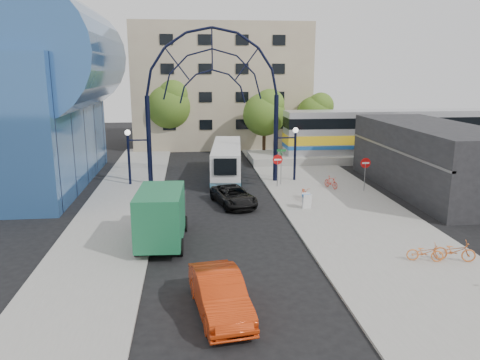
{
  "coord_description": "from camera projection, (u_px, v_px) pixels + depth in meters",
  "views": [
    {
      "loc": [
        -1.9,
        -22.57,
        8.95
      ],
      "look_at": [
        1.24,
        6.0,
        2.13
      ],
      "focal_mm": 35.0,
      "sensor_mm": 36.0,
      "label": 1
    }
  ],
  "objects": [
    {
      "name": "tree_north_c",
      "position": [
        316.0,
        113.0,
        51.41
      ],
      "size": [
        4.16,
        4.16,
        6.5
      ],
      "color": "#382314",
      "rests_on": "ground"
    },
    {
      "name": "green_truck",
      "position": [
        162.0,
        215.0,
        24.47
      ],
      "size": [
        2.59,
        6.13,
        3.04
      ],
      "rotation": [
        0.0,
        0.0,
        -0.05
      ],
      "color": "black",
      "rests_on": "ground"
    },
    {
      "name": "sidewalk_east",
      "position": [
        352.0,
        217.0,
        28.8
      ],
      "size": [
        8.0,
        56.0,
        0.12
      ],
      "primitive_type": "cube",
      "color": "gray",
      "rests_on": "ground"
    },
    {
      "name": "stop_sign",
      "position": [
        278.0,
        163.0,
        35.75
      ],
      "size": [
        0.8,
        0.07,
        2.5
      ],
      "color": "slate",
      "rests_on": "sidewalk_east"
    },
    {
      "name": "bike_near_b",
      "position": [
        331.0,
        182.0,
        35.56
      ],
      "size": [
        0.97,
        1.57,
        0.91
      ],
      "primitive_type": "imported",
      "rotation": [
        0.0,
        0.0,
        0.39
      ],
      "color": "red",
      "rests_on": "sidewalk_east"
    },
    {
      "name": "sandwich_board",
      "position": [
        307.0,
        199.0,
        30.3
      ],
      "size": [
        0.55,
        0.61,
        0.99
      ],
      "color": "white",
      "rests_on": "sidewalk_east"
    },
    {
      "name": "plaza_west",
      "position": [
        117.0,
        215.0,
        29.19
      ],
      "size": [
        5.0,
        50.0,
        0.12
      ],
      "primitive_type": "cube",
      "color": "gray",
      "rests_on": "ground"
    },
    {
      "name": "commercial_block_east",
      "position": [
        430.0,
        158.0,
        34.89
      ],
      "size": [
        6.0,
        16.0,
        5.0
      ],
      "primitive_type": "cube",
      "color": "black",
      "rests_on": "ground"
    },
    {
      "name": "apartment_block",
      "position": [
        220.0,
        86.0,
        56.51
      ],
      "size": [
        20.0,
        12.1,
        14.0
      ],
      "color": "tan",
      "rests_on": "ground"
    },
    {
      "name": "gateway_arch",
      "position": [
        212.0,
        75.0,
        35.66
      ],
      "size": [
        13.64,
        0.44,
        12.1
      ],
      "color": "black",
      "rests_on": "ground"
    },
    {
      "name": "tree_north_b",
      "position": [
        170.0,
        104.0,
        51.41
      ],
      "size": [
        5.12,
        5.12,
        8.0
      ],
      "color": "#382314",
      "rests_on": "ground"
    },
    {
      "name": "transit_hall",
      "position": [
        10.0,
        100.0,
        35.43
      ],
      "size": [
        16.5,
        18.0,
        14.5
      ],
      "color": "#315A96",
      "rests_on": "ground"
    },
    {
      "name": "black_suv",
      "position": [
        234.0,
        196.0,
        31.44
      ],
      "size": [
        3.23,
        5.05,
        1.3
      ],
      "primitive_type": "imported",
      "rotation": [
        0.0,
        0.0,
        0.25
      ],
      "color": "black",
      "rests_on": "ground"
    },
    {
      "name": "bike_near_a",
      "position": [
        305.0,
        193.0,
        32.51
      ],
      "size": [
        0.68,
        1.7,
        0.88
      ],
      "primitive_type": "imported",
      "rotation": [
        0.0,
        0.0,
        -0.06
      ],
      "color": "#D5502A",
      "rests_on": "sidewalk_east"
    },
    {
      "name": "train_platform",
      "position": [
        406.0,
        156.0,
        47.41
      ],
      "size": [
        32.0,
        5.0,
        0.8
      ],
      "primitive_type": "cube",
      "color": "gray",
      "rests_on": "ground"
    },
    {
      "name": "tree_north_a",
      "position": [
        266.0,
        112.0,
        48.76
      ],
      "size": [
        4.48,
        4.48,
        7.0
      ],
      "color": "#382314",
      "rests_on": "ground"
    },
    {
      "name": "do_not_enter_sign",
      "position": [
        365.0,
        166.0,
        34.48
      ],
      "size": [
        0.76,
        0.07,
        2.48
      ],
      "color": "slate",
      "rests_on": "sidewalk_east"
    },
    {
      "name": "train_car",
      "position": [
        408.0,
        131.0,
        46.83
      ],
      "size": [
        25.1,
        3.05,
        4.2
      ],
      "color": "#B7B7BC",
      "rests_on": "train_platform"
    },
    {
      "name": "bike_far_a",
      "position": [
        455.0,
        251.0,
        22.01
      ],
      "size": [
        2.0,
        1.24,
        0.99
      ],
      "primitive_type": "imported",
      "rotation": [
        0.0,
        0.0,
        1.24
      ],
      "color": "#CB6428",
      "rests_on": "sidewalk_east"
    },
    {
      "name": "red_sedan",
      "position": [
        220.0,
        294.0,
        17.4
      ],
      "size": [
        2.36,
        4.99,
        1.58
      ],
      "primitive_type": "imported",
      "rotation": [
        0.0,
        0.0,
        0.15
      ],
      "color": "#B82E0B",
      "rests_on": "ground"
    },
    {
      "name": "bike_far_c",
      "position": [
        425.0,
        252.0,
        21.98
      ],
      "size": [
        1.77,
        1.01,
        0.88
      ],
      "primitive_type": "imported",
      "rotation": [
        0.0,
        0.0,
        1.3
      ],
      "color": "orange",
      "rests_on": "sidewalk_east"
    },
    {
      "name": "ground",
      "position": [
        229.0,
        247.0,
        24.1
      ],
      "size": [
        120.0,
        120.0,
        0.0
      ],
      "primitive_type": "plane",
      "color": "black",
      "rests_on": "ground"
    },
    {
      "name": "city_bus",
      "position": [
        227.0,
        161.0,
        39.12
      ],
      "size": [
        3.33,
        10.5,
        2.84
      ],
      "rotation": [
        0.0,
        0.0,
        -0.1
      ],
      "color": "silver",
      "rests_on": "ground"
    },
    {
      "name": "street_name_sign",
      "position": [
        281.0,
        159.0,
        36.34
      ],
      "size": [
        0.7,
        0.7,
        2.8
      ],
      "color": "slate",
      "rests_on": "sidewalk_east"
    }
  ]
}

